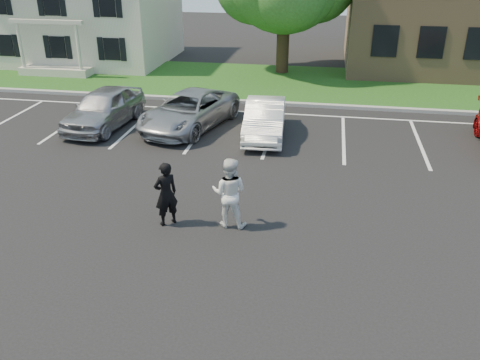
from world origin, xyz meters
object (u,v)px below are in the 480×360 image
man_black_suit (166,194)px  car_silver_west (104,108)px  man_white_shirt (229,193)px  car_white_sedan (265,119)px  car_silver_minivan (189,111)px

man_black_suit → car_silver_west: bearing=-98.0°
man_white_shirt → car_white_sedan: man_white_shirt is taller
man_black_suit → car_white_sedan: size_ratio=0.42×
car_silver_minivan → man_white_shirt: bearing=-51.6°
man_white_shirt → car_white_sedan: 6.95m
car_silver_west → car_white_sedan: car_silver_west is taller
man_black_suit → car_white_sedan: (1.66, 7.17, -0.19)m
man_black_suit → car_silver_minivan: man_black_suit is taller
car_silver_minivan → man_black_suit: bearing=-63.4°
car_silver_west → car_white_sedan: bearing=5.5°
car_silver_west → car_white_sedan: 6.52m
man_black_suit → car_white_sedan: bearing=-145.2°
man_white_shirt → car_silver_west: 9.52m
man_white_shirt → car_silver_minivan: size_ratio=0.37×
car_silver_west → man_white_shirt: bearing=-41.4°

